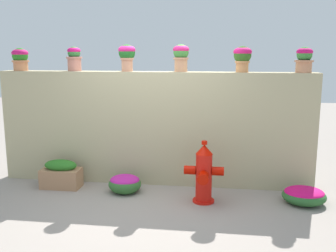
% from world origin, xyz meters
% --- Properties ---
extents(ground_plane, '(24.00, 24.00, 0.00)m').
position_xyz_m(ground_plane, '(0.00, 0.00, 0.00)').
color(ground_plane, gray).
extents(stone_wall, '(5.03, 0.31, 1.82)m').
position_xyz_m(stone_wall, '(0.00, 1.07, 0.91)').
color(stone_wall, tan).
rests_on(stone_wall, ground).
extents(potted_plant_0, '(0.27, 0.27, 0.37)m').
position_xyz_m(potted_plant_0, '(-2.21, 1.05, 2.03)').
color(potted_plant_0, '#C2794E').
rests_on(potted_plant_0, stone_wall).
extents(potted_plant_1, '(0.25, 0.25, 0.39)m').
position_xyz_m(potted_plant_1, '(-1.31, 1.10, 2.03)').
color(potted_plant_1, '#B77160').
rests_on(potted_plant_1, stone_wall).
extents(potted_plant_2, '(0.27, 0.27, 0.42)m').
position_xyz_m(potted_plant_2, '(-0.43, 1.06, 2.08)').
color(potted_plant_2, tan).
rests_on(potted_plant_2, stone_wall).
extents(potted_plant_3, '(0.25, 0.25, 0.42)m').
position_xyz_m(potted_plant_3, '(0.43, 1.10, 2.07)').
color(potted_plant_3, tan).
rests_on(potted_plant_3, stone_wall).
extents(potted_plant_4, '(0.28, 0.28, 0.39)m').
position_xyz_m(potted_plant_4, '(1.36, 1.05, 2.06)').
color(potted_plant_4, '#C2804D').
rests_on(potted_plant_4, stone_wall).
extents(potted_plant_5, '(0.27, 0.27, 0.38)m').
position_xyz_m(potted_plant_5, '(2.26, 1.04, 2.03)').
color(potted_plant_5, tan).
rests_on(potted_plant_5, stone_wall).
extents(fire_hydrant, '(0.56, 0.45, 0.90)m').
position_xyz_m(fire_hydrant, '(0.85, 0.30, 0.41)').
color(fire_hydrant, red).
rests_on(fire_hydrant, ground).
extents(flower_bush_left, '(0.50, 0.45, 0.29)m').
position_xyz_m(flower_bush_left, '(-0.37, 0.52, 0.15)').
color(flower_bush_left, '#30622B').
rests_on(flower_bush_left, ground).
extents(flower_bush_right, '(0.61, 0.55, 0.24)m').
position_xyz_m(flower_bush_right, '(2.26, 0.44, 0.13)').
color(flower_bush_right, '#295A29').
rests_on(flower_bush_right, ground).
extents(planter_box, '(0.61, 0.32, 0.45)m').
position_xyz_m(planter_box, '(-1.42, 0.61, 0.22)').
color(planter_box, '#A27552').
rests_on(planter_box, ground).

